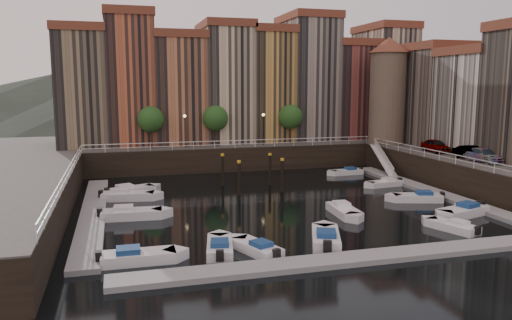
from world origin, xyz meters
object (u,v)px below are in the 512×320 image
object	(u,v)px
car_c	(484,156)
car_a	(436,147)
boat_left_2	(130,214)
corner_tower	(388,89)
mooring_pilings	(253,174)
gangway	(383,158)
boat_left_3	(127,196)
car_b	(472,154)
boat_left_0	(137,257)

from	to	relation	value
car_c	car_a	bearing A→B (deg)	90.09
boat_left_2	car_a	xyz separation A→B (m)	(34.42, 8.52, 3.35)
car_a	corner_tower	bearing A→B (deg)	103.05
corner_tower	car_a	bearing A→B (deg)	-82.52
corner_tower	mooring_pilings	bearing A→B (deg)	-156.02
gangway	boat_left_3	world-z (taller)	gangway
car_a	mooring_pilings	bearing A→B (deg)	-174.12
corner_tower	car_c	bearing A→B (deg)	-85.38
corner_tower	boat_left_2	xyz separation A→B (m)	(-33.23, -17.55, -9.80)
mooring_pilings	car_b	xyz separation A→B (m)	(21.84, -5.90, 2.06)
mooring_pilings	boat_left_0	xyz separation A→B (m)	(-12.58, -18.99, -1.28)
boat_left_3	car_c	size ratio (longest dim) A/B	1.13
gangway	boat_left_0	size ratio (longest dim) A/B	1.75
gangway	car_b	size ratio (longest dim) A/B	1.94
corner_tower	boat_left_2	bearing A→B (deg)	-152.16
boat_left_3	car_a	bearing A→B (deg)	12.40
boat_left_0	car_c	size ratio (longest dim) A/B	1.03
corner_tower	car_a	distance (m)	11.16
boat_left_3	car_b	distance (m)	35.08
gangway	mooring_pilings	bearing A→B (deg)	-165.26
boat_left_0	boat_left_2	distance (m)	10.59
boat_left_2	car_b	bearing A→B (deg)	8.89
boat_left_3	boat_left_0	bearing A→B (deg)	-79.51
gangway	mooring_pilings	size ratio (longest dim) A/B	1.50
boat_left_2	boat_left_3	xyz separation A→B (m)	(-0.13, 6.94, 0.00)
gangway	car_a	bearing A→B (deg)	-47.96
mooring_pilings	car_a	world-z (taller)	car_a
car_b	gangway	bearing A→B (deg)	107.23
boat_left_0	car_b	bearing A→B (deg)	21.89
boat_left_0	car_a	size ratio (longest dim) A/B	1.09
mooring_pilings	boat_left_2	distance (m)	15.26
boat_left_2	car_c	bearing A→B (deg)	6.18
gangway	car_c	distance (m)	13.03
mooring_pilings	boat_left_2	xyz separation A→B (m)	(-12.67, -8.40, -1.26)
car_a	car_b	xyz separation A→B (m)	(0.09, -6.02, -0.04)
boat_left_0	boat_left_3	distance (m)	17.53
boat_left_3	car_a	distance (m)	34.75
car_a	car_c	bearing A→B (deg)	-83.21
mooring_pilings	car_c	world-z (taller)	car_c
gangway	boat_left_3	bearing A→B (deg)	-168.65
corner_tower	mooring_pilings	xyz separation A→B (m)	(-20.56, -9.15, -8.54)
boat_left_3	car_c	xyz separation A→B (m)	(34.71, -6.07, 3.28)
corner_tower	car_c	size ratio (longest dim) A/B	2.99
mooring_pilings	boat_left_3	bearing A→B (deg)	-173.47
car_a	boat_left_3	bearing A→B (deg)	-171.80
mooring_pilings	boat_left_0	size ratio (longest dim) A/B	1.17
mooring_pilings	boat_left_2	size ratio (longest dim) A/B	1.07
mooring_pilings	car_b	size ratio (longest dim) A/B	1.29
boat_left_3	boat_left_2	bearing A→B (deg)	-79.17
boat_left_0	boat_left_3	world-z (taller)	boat_left_3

